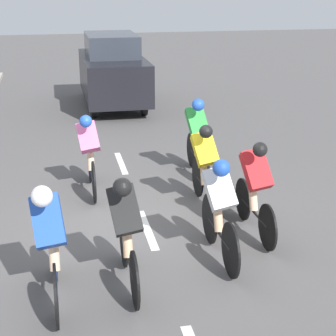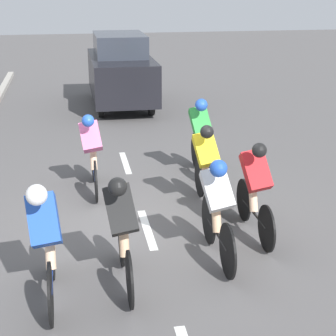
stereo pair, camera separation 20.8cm
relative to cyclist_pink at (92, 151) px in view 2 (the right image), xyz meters
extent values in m
plane|color=#565454|center=(-0.71, 1.29, -0.75)|extent=(60.00, 60.00, 0.00)
cube|color=white|center=(-0.71, 1.68, -0.74)|extent=(0.12, 1.40, 0.01)
cube|color=white|center=(-0.71, -1.52, -0.74)|extent=(0.12, 1.40, 0.01)
cylinder|color=black|center=(-0.02, -0.59, -0.39)|extent=(0.03, 0.71, 0.71)
cylinder|color=black|center=(-0.02, 0.44, -0.39)|extent=(0.03, 0.71, 0.71)
cylinder|color=navy|center=(-0.02, -0.07, -0.39)|extent=(0.04, 1.03, 0.04)
cylinder|color=navy|center=(-0.02, -0.25, -0.18)|extent=(0.04, 0.04, 0.42)
cylinder|color=#1999D8|center=(-0.02, -0.12, -0.29)|extent=(0.07, 0.07, 0.16)
cylinder|color=beige|center=(-0.02, -0.15, -0.21)|extent=(0.12, 0.23, 0.36)
cube|color=pink|center=(0.01, 0.03, 0.27)|extent=(0.40, 0.44, 0.56)
sphere|color=blue|center=(0.05, 0.25, 0.60)|extent=(0.21, 0.21, 0.21)
cylinder|color=black|center=(-1.50, 2.26, -0.39)|extent=(0.03, 0.71, 0.71)
cylinder|color=black|center=(-1.50, 3.24, -0.39)|extent=(0.03, 0.71, 0.71)
cylinder|color=black|center=(-1.50, 2.75, -0.39)|extent=(0.04, 0.98, 0.04)
cylinder|color=black|center=(-1.50, 2.58, -0.18)|extent=(0.04, 0.04, 0.42)
cylinder|color=yellow|center=(-1.50, 2.70, -0.29)|extent=(0.07, 0.07, 0.16)
cylinder|color=#DBAD84|center=(-1.50, 2.68, -0.21)|extent=(0.12, 0.23, 0.36)
cube|color=white|center=(-1.45, 2.85, 0.29)|extent=(0.42, 0.47, 0.60)
sphere|color=blue|center=(-1.40, 3.07, 0.64)|extent=(0.22, 0.22, 0.22)
cylinder|color=black|center=(-1.78, 0.51, -0.40)|extent=(0.03, 0.68, 0.68)
cylinder|color=black|center=(-1.78, 1.46, -0.40)|extent=(0.03, 0.68, 0.68)
cylinder|color=black|center=(-1.78, 0.98, -0.40)|extent=(0.04, 0.96, 0.04)
cylinder|color=black|center=(-1.78, 0.82, -0.19)|extent=(0.04, 0.04, 0.42)
cylinder|color=#1999D8|center=(-1.78, 0.93, -0.30)|extent=(0.07, 0.07, 0.16)
cylinder|color=tan|center=(-1.78, 0.91, -0.22)|extent=(0.12, 0.23, 0.36)
cube|color=yellow|center=(-1.74, 1.08, 0.27)|extent=(0.41, 0.46, 0.59)
sphere|color=black|center=(-1.69, 1.30, 0.61)|extent=(0.21, 0.21, 0.21)
cylinder|color=black|center=(-2.22, 1.59, -0.42)|extent=(0.03, 0.66, 0.66)
cylinder|color=black|center=(-2.22, 2.64, -0.42)|extent=(0.03, 0.66, 0.66)
cylinder|color=black|center=(-2.22, 2.12, -0.42)|extent=(0.04, 1.05, 0.04)
cylinder|color=black|center=(-2.22, 1.93, -0.21)|extent=(0.04, 0.04, 0.42)
cylinder|color=green|center=(-2.22, 2.07, -0.32)|extent=(0.07, 0.07, 0.16)
cylinder|color=beige|center=(-2.22, 2.04, -0.24)|extent=(0.12, 0.23, 0.36)
cube|color=red|center=(-2.18, 2.22, 0.28)|extent=(0.41, 0.48, 0.62)
sphere|color=black|center=(-2.13, 2.44, 0.64)|extent=(0.20, 0.20, 0.20)
cylinder|color=black|center=(-0.23, 2.69, -0.41)|extent=(0.03, 0.67, 0.67)
cylinder|color=black|center=(-0.23, 3.69, -0.41)|extent=(0.03, 0.67, 0.67)
cylinder|color=black|center=(-0.23, 3.19, -0.41)|extent=(0.04, 1.00, 0.04)
cylinder|color=black|center=(-0.23, 3.01, -0.20)|extent=(0.04, 0.04, 0.42)
cylinder|color=green|center=(-0.23, 3.14, -0.31)|extent=(0.07, 0.07, 0.16)
cylinder|color=#DBAD84|center=(-0.23, 3.11, -0.23)|extent=(0.12, 0.23, 0.36)
cube|color=black|center=(-0.19, 3.29, 0.29)|extent=(0.41, 0.48, 0.61)
sphere|color=black|center=(-0.14, 3.51, 0.65)|extent=(0.21, 0.21, 0.21)
cylinder|color=black|center=(-2.05, -1.05, -0.40)|extent=(0.03, 0.68, 0.68)
cylinder|color=black|center=(-2.05, -0.07, -0.40)|extent=(0.03, 0.68, 0.68)
cylinder|color=black|center=(-2.05, -0.56, -0.40)|extent=(0.04, 0.98, 0.04)
cylinder|color=black|center=(-2.05, -0.73, -0.19)|extent=(0.04, 0.04, 0.42)
cylinder|color=#1999D8|center=(-2.05, -0.61, -0.30)|extent=(0.07, 0.07, 0.16)
cylinder|color=tan|center=(-2.05, -0.63, -0.22)|extent=(0.12, 0.23, 0.36)
cube|color=green|center=(-2.01, -0.46, 0.30)|extent=(0.41, 0.49, 0.63)
sphere|color=blue|center=(-1.96, -0.24, 0.68)|extent=(0.22, 0.22, 0.22)
cylinder|color=black|center=(0.64, 2.87, -0.39)|extent=(0.03, 0.71, 0.71)
cylinder|color=black|center=(0.64, 3.88, -0.39)|extent=(0.03, 0.71, 0.71)
cylinder|color=navy|center=(0.64, 3.37, -0.39)|extent=(0.04, 1.01, 0.04)
cylinder|color=navy|center=(0.64, 3.20, -0.18)|extent=(0.04, 0.04, 0.42)
cylinder|color=white|center=(0.64, 3.32, -0.29)|extent=(0.07, 0.07, 0.16)
cylinder|color=beige|center=(0.64, 3.30, -0.21)|extent=(0.12, 0.23, 0.36)
cube|color=blue|center=(0.68, 3.47, 0.31)|extent=(0.39, 0.49, 0.61)
sphere|color=white|center=(0.72, 3.69, 0.69)|extent=(0.23, 0.23, 0.23)
cylinder|color=black|center=(-1.83, -5.52, -0.43)|extent=(0.14, 0.64, 0.64)
cylinder|color=black|center=(-0.47, -5.52, -0.43)|extent=(0.14, 0.64, 0.64)
cylinder|color=black|center=(-1.83, -8.02, -0.43)|extent=(0.14, 0.64, 0.64)
cylinder|color=black|center=(-0.47, -8.02, -0.43)|extent=(0.14, 0.64, 0.64)
cube|color=black|center=(-1.15, -6.77, 0.13)|extent=(1.70, 4.04, 1.11)
cube|color=#2D333D|center=(-1.15, -6.97, 0.99)|extent=(1.39, 2.22, 0.61)
camera|label=1|loc=(0.51, 9.22, 2.85)|focal=60.00mm
camera|label=2|loc=(0.31, 9.26, 2.85)|focal=60.00mm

